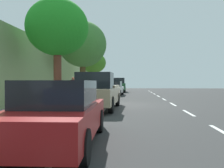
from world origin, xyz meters
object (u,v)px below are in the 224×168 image
Objects in this scene: parked_suv_green_nearest at (118,85)px; cyclist_with_backpack at (97,88)px; bicycle_at_curb at (99,96)px; street_tree_far_end at (57,28)px; parked_sedan_red_far at (59,113)px; parked_pickup_tan_mid at (98,92)px; parked_sedan_white_second at (114,88)px; street_tree_mid_block at (83,45)px; street_tree_near_cyclist at (94,63)px; pedestrian_on_phone at (73,85)px.

cyclist_with_backpack is at bearing 87.09° from parked_suv_green_nearest.
street_tree_far_end is at bearing 75.38° from bicycle_at_curb.
bicycle_at_curb is at bearing -86.51° from parked_sedan_red_far.
street_tree_far_end is (2.15, -6.45, 3.53)m from parked_sedan_red_far.
bicycle_at_curb is at bearing 88.00° from parked_suv_green_nearest.
street_tree_far_end reaches higher than parked_pickup_tan_mid.
parked_pickup_tan_mid is at bearing 97.34° from bicycle_at_curb.
street_tree_far_end is (2.05, 0.57, 3.38)m from parked_pickup_tan_mid.
bicycle_at_curb is at bearing 116.69° from cyclist_with_backpack.
parked_pickup_tan_mid is 3.99m from street_tree_far_end.
parked_sedan_white_second and parked_sedan_red_far have the same top height.
bicycle_at_curb is 0.31× the size of street_tree_far_end.
parked_pickup_tan_mid is 3.27× the size of cyclist_with_backpack.
parked_sedan_white_second is at bearing -105.87° from street_tree_mid_block.
street_tree_far_end is (1.94, 13.05, 3.53)m from parked_sedan_white_second.
parked_sedan_white_second is 7.99m from street_tree_mid_block.
street_tree_near_cyclist is 0.71× the size of street_tree_mid_block.
street_tree_far_end reaches higher than parked_suv_green_nearest.
cyclist_with_backpack is at bearing -85.59° from parked_sedan_red_far.
parked_pickup_tan_mid reaches higher than bicycle_at_curb.
bicycle_at_curb is 6.85m from street_tree_near_cyclist.
cyclist_with_backpack reaches higher than bicycle_at_curb.
pedestrian_on_phone is (2.90, -3.51, 0.76)m from bicycle_at_curb.
parked_suv_green_nearest is 20.49m from parked_pickup_tan_mid.
parked_suv_green_nearest is 10.06m from street_tree_near_cyclist.
parked_sedan_white_second is at bearing -89.52° from parked_pickup_tan_mid.
street_tree_near_cyclist is (2.05, -10.90, 2.43)m from parked_pickup_tan_mid.
parked_sedan_white_second is at bearing -129.92° from pedestrian_on_phone.
street_tree_far_end reaches higher than parked_sedan_red_far.
street_tree_far_end is at bearing -71.60° from parked_sedan_red_far.
street_tree_far_end is at bearing 81.53° from parked_sedan_white_second.
parked_suv_green_nearest is at bearing -92.91° from cyclist_with_backpack.
parked_sedan_white_second is at bearing -89.41° from parked_sedan_red_far.
parked_sedan_red_far is at bearing 90.38° from parked_suv_green_nearest.
bicycle_at_curb is 1.00× the size of pedestrian_on_phone.
street_tree_near_cyclist is 5.36m from street_tree_mid_block.
pedestrian_on_phone is at bearing -80.60° from street_tree_far_end.
cyclist_with_backpack is at bearing 131.16° from pedestrian_on_phone.
street_tree_mid_block is 4.50m from pedestrian_on_phone.
pedestrian_on_phone is at bearing 59.44° from street_tree_near_cyclist.
parked_suv_green_nearest is at bearing -92.00° from bicycle_at_curb.
street_tree_mid_block is (-0.00, 5.25, 1.06)m from street_tree_near_cyclist.
street_tree_mid_block is at bearing -90.00° from street_tree_far_end.
parked_suv_green_nearest is at bearing -89.77° from parked_pickup_tan_mid.
parked_pickup_tan_mid is 3.08× the size of pedestrian_on_phone.
street_tree_near_cyclist is at bearing -90.00° from street_tree_mid_block.
parked_sedan_red_far is 12.39m from cyclist_with_backpack.
pedestrian_on_phone is at bearing -48.84° from cyclist_with_backpack.
pedestrian_on_phone reaches higher than parked_sedan_white_second.
parked_sedan_red_far is at bearing 103.25° from pedestrian_on_phone.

